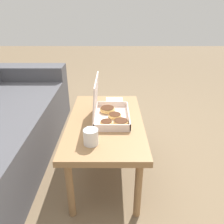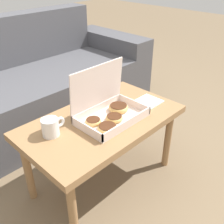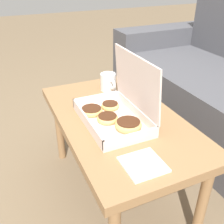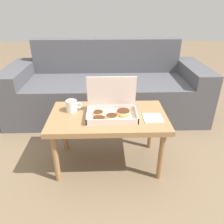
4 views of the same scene
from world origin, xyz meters
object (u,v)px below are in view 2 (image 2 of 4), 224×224
(couch, at_px, (22,92))
(coffee_table, at_px, (103,127))
(pastry_box, at_px, (108,110))
(coffee_mug, at_px, (51,127))

(couch, distance_m, coffee_table, 0.96)
(couch, bearing_deg, pastry_box, -88.44)
(couch, height_order, coffee_mug, couch)
(coffee_mug, bearing_deg, couch, 71.89)
(coffee_table, distance_m, pastry_box, 0.11)
(coffee_table, bearing_deg, pastry_box, -40.20)
(coffee_table, xyz_separation_m, coffee_mug, (-0.29, 0.08, 0.10))
(couch, relative_size, pastry_box, 5.96)
(couch, height_order, coffee_table, couch)
(couch, bearing_deg, coffee_table, -90.00)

